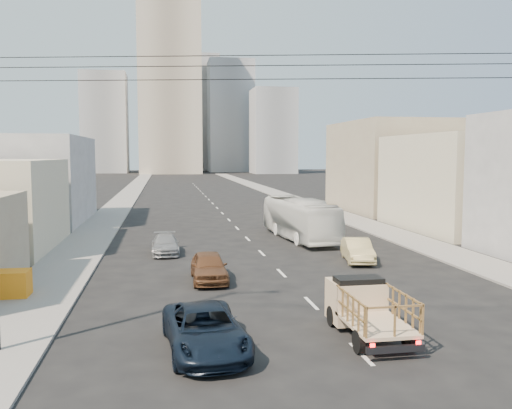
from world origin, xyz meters
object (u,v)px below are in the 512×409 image
object	(u,v)px
sedan_brown	(209,267)
crate_stack	(8,284)
flatbed_pickup	(367,305)
sedan_grey	(165,244)
sedan_tan	(357,250)
navy_pickup	(205,330)
city_bus	(300,219)

from	to	relation	value
sedan_brown	crate_stack	distance (m)	9.21
flatbed_pickup	sedan_grey	bearing A→B (deg)	112.06
sedan_tan	navy_pickup	bearing A→B (deg)	-116.85
navy_pickup	sedan_brown	size ratio (longest dim) A/B	1.20
navy_pickup	sedan_brown	bearing A→B (deg)	79.63
sedan_grey	crate_stack	distance (m)	12.04
flatbed_pickup	sedan_tan	size ratio (longest dim) A/B	1.06
navy_pickup	sedan_grey	world-z (taller)	navy_pickup
flatbed_pickup	sedan_grey	distance (m)	18.50
city_bus	navy_pickup	bearing A→B (deg)	-116.85
sedan_grey	sedan_brown	bearing A→B (deg)	-75.72
city_bus	sedan_tan	xyz separation A→B (m)	(1.26, -9.03, -0.84)
sedan_brown	crate_stack	xyz separation A→B (m)	(-9.01, -1.92, -0.04)
flatbed_pickup	city_bus	world-z (taller)	city_bus
city_bus	sedan_tan	world-z (taller)	city_bus
flatbed_pickup	navy_pickup	world-z (taller)	flatbed_pickup
city_bus	crate_stack	distance (m)	22.19
crate_stack	navy_pickup	bearing A→B (deg)	-44.02
crate_stack	sedan_tan	bearing A→B (deg)	16.56
sedan_tan	sedan_grey	distance (m)	12.13
city_bus	sedan_grey	distance (m)	11.01
sedan_tan	sedan_grey	size ratio (longest dim) A/B	1.00
sedan_brown	sedan_tan	distance (m)	9.75
sedan_brown	sedan_grey	world-z (taller)	sedan_brown
navy_pickup	sedan_brown	world-z (taller)	sedan_brown
navy_pickup	sedan_tan	xyz separation A→B (m)	(10.03, 13.21, -0.03)
city_bus	crate_stack	bearing A→B (deg)	-144.79
navy_pickup	crate_stack	xyz separation A→B (m)	(-8.09, 7.82, -0.03)
city_bus	sedan_tan	distance (m)	9.16
city_bus	sedan_grey	size ratio (longest dim) A/B	2.63
sedan_brown	sedan_tan	xyz separation A→B (m)	(9.11, 3.47, -0.05)
sedan_tan	city_bus	bearing A→B (deg)	108.31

